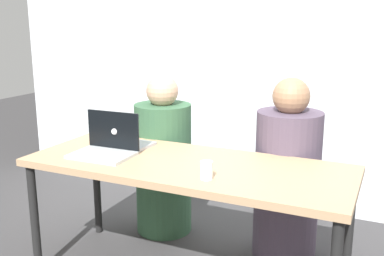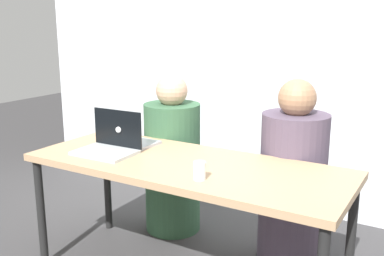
{
  "view_description": "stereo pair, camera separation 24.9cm",
  "coord_description": "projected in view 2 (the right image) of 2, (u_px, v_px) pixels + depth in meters",
  "views": [
    {
      "loc": [
        1.02,
        -2.13,
        1.49
      ],
      "look_at": [
        0.0,
        0.07,
        0.91
      ],
      "focal_mm": 42.0,
      "sensor_mm": 36.0,
      "label": 1
    },
    {
      "loc": [
        1.24,
        -2.02,
        1.49
      ],
      "look_at": [
        0.0,
        0.07,
        0.91
      ],
      "focal_mm": 42.0,
      "sensor_mm": 36.0,
      "label": 2
    }
  ],
  "objects": [
    {
      "name": "person_on_right",
      "position": [
        292.0,
        183.0,
        2.76
      ],
      "size": [
        0.43,
        0.43,
        1.16
      ],
      "rotation": [
        0.0,
        0.0,
        3.07
      ],
      "color": "#4E4152",
      "rests_on": "ground"
    },
    {
      "name": "laptop_back_left",
      "position": [
        129.0,
        138.0,
        2.79
      ],
      "size": [
        0.29,
        0.27,
        0.23
      ],
      "rotation": [
        0.0,
        0.0,
        3.1
      ],
      "color": "#AFB1BA",
      "rests_on": "desk"
    },
    {
      "name": "desk",
      "position": [
        186.0,
        173.0,
        2.5
      ],
      "size": [
        1.8,
        0.71,
        0.73
      ],
      "color": "tan",
      "rests_on": "ground"
    },
    {
      "name": "laptop_front_left",
      "position": [
        110.0,
        144.0,
        2.66
      ],
      "size": [
        0.35,
        0.29,
        0.24
      ],
      "rotation": [
        0.0,
        0.0,
        0.02
      ],
      "color": "#B2BABB",
      "rests_on": "desk"
    },
    {
      "name": "back_wall",
      "position": [
        276.0,
        64.0,
        3.52
      ],
      "size": [
        4.69,
        0.1,
        2.32
      ],
      "primitive_type": "cube",
      "color": "silver",
      "rests_on": "ground"
    },
    {
      "name": "person_on_left",
      "position": [
        173.0,
        163.0,
        3.21
      ],
      "size": [
        0.41,
        0.41,
        1.13
      ],
      "rotation": [
        0.0,
        0.0,
        3.17
      ],
      "color": "#32593C",
      "rests_on": "ground"
    },
    {
      "name": "water_glass_right",
      "position": [
        200.0,
        172.0,
        2.2
      ],
      "size": [
        0.06,
        0.06,
        0.09
      ],
      "color": "white",
      "rests_on": "desk"
    }
  ]
}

